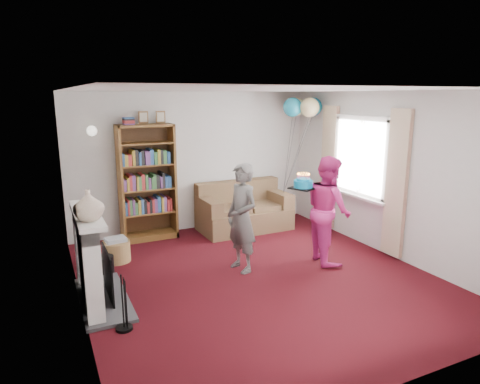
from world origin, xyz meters
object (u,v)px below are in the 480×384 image
person_striped (242,218)px  bookcase (147,184)px  birthday_cake (303,184)px  sofa (243,211)px  person_magenta (328,209)px

person_striped → bookcase: bearing=-167.9°
birthday_cake → sofa: bearing=92.8°
person_striped → person_magenta: size_ratio=0.97×
person_striped → birthday_cake: person_striped is taller
sofa → person_magenta: (0.45, -1.96, 0.46)m
bookcase → person_striped: (0.86, -1.97, -0.19)m
bookcase → birthday_cake: (1.80, -2.05, 0.22)m
bookcase → sofa: bookcase is taller
sofa → person_magenta: 2.07m
bookcase → sofa: 1.84m
person_striped → sofa: bearing=142.4°
bookcase → person_striped: 2.16m
sofa → birthday_cake: 2.01m
bookcase → person_striped: bearing=-66.6°
sofa → birthday_cake: birthday_cake is taller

